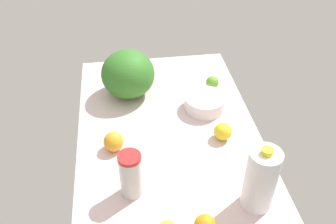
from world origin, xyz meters
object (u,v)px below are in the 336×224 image
object	(u,v)px
mixing_bowl	(205,103)
lime_far_back	(212,82)
watermelon	(128,74)
orange_by_jug	(114,142)
milk_jug	(261,180)
tumbler_cup	(131,175)
lemon_near_front	(223,132)

from	to	relation	value
mixing_bowl	lime_far_back	bearing A→B (deg)	-24.61
watermelon	orange_by_jug	bearing A→B (deg)	167.38
milk_jug	orange_by_jug	bearing A→B (deg)	54.82
mixing_bowl	lime_far_back	world-z (taller)	mixing_bowl
tumbler_cup	lemon_near_front	distance (cm)	45.51
mixing_bowl	lemon_near_front	size ratio (longest dim) A/B	2.46
tumbler_cup	watermelon	xyz separation A→B (cm)	(59.91, -2.54, 1.98)
watermelon	lime_far_back	bearing A→B (deg)	-90.79
orange_by_jug	watermelon	bearing A→B (deg)	-12.62
orange_by_jug	lemon_near_front	world-z (taller)	orange_by_jug
milk_jug	lemon_near_front	size ratio (longest dim) A/B	3.54
watermelon	orange_by_jug	size ratio (longest dim) A/B	3.11
orange_by_jug	milk_jug	bearing A→B (deg)	-125.18
mixing_bowl	orange_by_jug	world-z (taller)	orange_by_jug
orange_by_jug	lime_far_back	size ratio (longest dim) A/B	1.27
orange_by_jug	lemon_near_front	size ratio (longest dim) A/B	1.08
milk_jug	lemon_near_front	bearing A→B (deg)	5.32
mixing_bowl	orange_by_jug	bearing A→B (deg)	116.45
mixing_bowl	orange_by_jug	xyz separation A→B (cm)	(-20.66, 41.53, 0.71)
orange_by_jug	lime_far_back	xyz separation A→B (cm)	(36.45, -48.76, -0.85)
mixing_bowl	milk_jug	distance (cm)	55.40
milk_jug	tumbler_cup	world-z (taller)	milk_jug
milk_jug	watermelon	distance (cm)	80.92
mixing_bowl	milk_jug	xyz separation A→B (cm)	(-54.31, -6.19, 9.02)
lime_far_back	watermelon	bearing A→B (deg)	89.21
lemon_near_front	lime_far_back	xyz separation A→B (cm)	(36.28, -4.19, -0.57)
lemon_near_front	milk_jug	bearing A→B (deg)	-174.68
milk_jug	lime_far_back	bearing A→B (deg)	-0.85
orange_by_jug	lime_far_back	world-z (taller)	orange_by_jug
orange_by_jug	lime_far_back	bearing A→B (deg)	-53.22
orange_by_jug	lemon_near_front	distance (cm)	44.58
mixing_bowl	watermelon	distance (cm)	37.89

